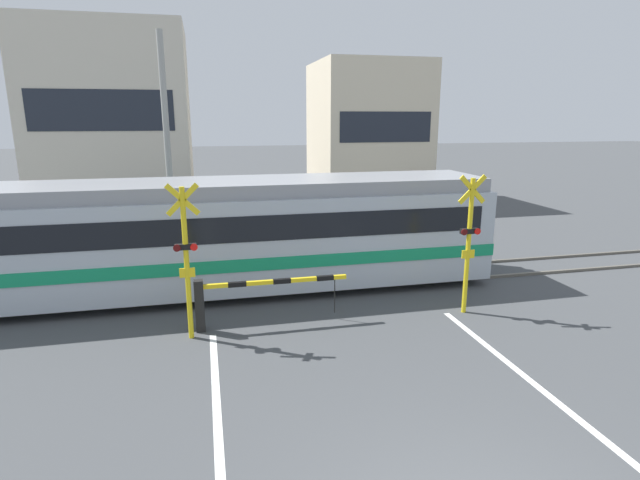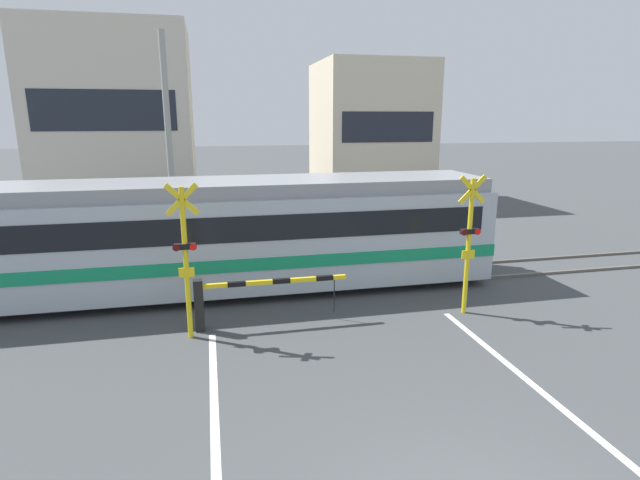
# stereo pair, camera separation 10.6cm
# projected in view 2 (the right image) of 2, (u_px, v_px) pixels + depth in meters

# --- Properties ---
(rail_track_near) EXTENTS (50.00, 0.10, 0.08)m
(rail_track_near) POSITION_uv_depth(u_px,v_px,m) (315.00, 291.00, 13.55)
(rail_track_near) COLOR #5B564C
(rail_track_near) RESTS_ON ground_plane
(rail_track_far) EXTENTS (50.00, 0.10, 0.08)m
(rail_track_far) POSITION_uv_depth(u_px,v_px,m) (305.00, 275.00, 14.91)
(rail_track_far) COLOR #5B564C
(rail_track_far) RESTS_ON ground_plane
(road_stripe_right) EXTENTS (0.14, 10.47, 0.01)m
(road_stripe_right) POSITION_uv_depth(u_px,v_px,m) (614.00, 451.00, 7.09)
(road_stripe_right) COLOR white
(road_stripe_right) RESTS_ON ground_plane
(commuter_train) EXTENTS (21.74, 2.79, 3.01)m
(commuter_train) POSITION_uv_depth(u_px,v_px,m) (78.00, 240.00, 12.59)
(commuter_train) COLOR #ADB7C1
(commuter_train) RESTS_ON ground_plane
(crossing_barrier_near) EXTENTS (3.44, 0.20, 1.18)m
(crossing_barrier_near) POSITION_uv_depth(u_px,v_px,m) (235.00, 294.00, 11.10)
(crossing_barrier_near) COLOR black
(crossing_barrier_near) RESTS_ON ground_plane
(crossing_barrier_far) EXTENTS (3.44, 0.20, 1.18)m
(crossing_barrier_far) POSITION_uv_depth(u_px,v_px,m) (358.00, 232.00, 17.10)
(crossing_barrier_far) COLOR black
(crossing_barrier_far) RESTS_ON ground_plane
(crossing_signal_left) EXTENTS (0.68, 0.15, 3.35)m
(crossing_signal_left) POSITION_uv_depth(u_px,v_px,m) (185.00, 255.00, 10.34)
(crossing_signal_left) COLOR yellow
(crossing_signal_left) RESTS_ON ground_plane
(crossing_signal_right) EXTENTS (0.68, 0.15, 3.35)m
(crossing_signal_right) POSITION_uv_depth(u_px,v_px,m) (469.00, 239.00, 11.70)
(crossing_signal_right) COLOR yellow
(crossing_signal_right) RESTS_ON ground_plane
(pedestrian) EXTENTS (0.38, 0.22, 1.66)m
(pedestrian) POSITION_uv_depth(u_px,v_px,m) (289.00, 210.00, 20.25)
(pedestrian) COLOR brown
(pedestrian) RESTS_ON ground_plane
(building_left_of_street) EXTENTS (7.30, 5.94, 8.93)m
(building_left_of_street) POSITION_uv_depth(u_px,v_px,m) (117.00, 120.00, 24.87)
(building_left_of_street) COLOR beige
(building_left_of_street) RESTS_ON ground_plane
(building_right_of_street) EXTENTS (5.72, 5.94, 7.52)m
(building_right_of_street) POSITION_uv_depth(u_px,v_px,m) (370.00, 133.00, 27.83)
(building_right_of_street) COLOR beige
(building_right_of_street) RESTS_ON ground_plane
(utility_pole_streetside) EXTENTS (0.22, 0.22, 7.46)m
(utility_pole_streetside) POSITION_uv_depth(u_px,v_px,m) (169.00, 143.00, 17.46)
(utility_pole_streetside) COLOR gray
(utility_pole_streetside) RESTS_ON ground_plane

